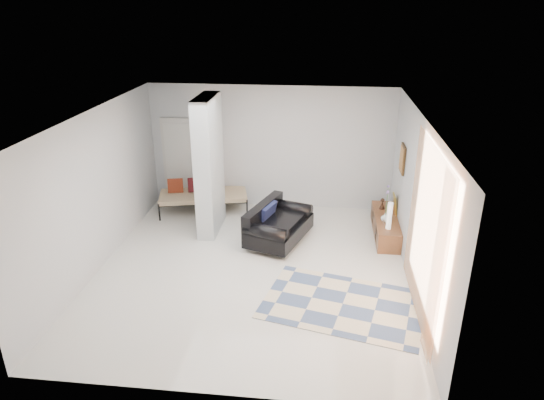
# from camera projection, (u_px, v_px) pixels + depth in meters

# --- Properties ---
(floor) EXTENTS (6.00, 6.00, 0.00)m
(floor) POSITION_uv_depth(u_px,v_px,m) (252.00, 270.00, 8.74)
(floor) COLOR silver
(floor) RESTS_ON ground
(ceiling) EXTENTS (6.00, 6.00, 0.00)m
(ceiling) POSITION_uv_depth(u_px,v_px,m) (249.00, 116.00, 7.66)
(ceiling) COLOR white
(ceiling) RESTS_ON wall_back
(wall_back) EXTENTS (6.00, 0.00, 6.00)m
(wall_back) POSITION_uv_depth(u_px,v_px,m) (271.00, 148.00, 10.95)
(wall_back) COLOR silver
(wall_back) RESTS_ON ground
(wall_front) EXTENTS (6.00, 0.00, 6.00)m
(wall_front) POSITION_uv_depth(u_px,v_px,m) (211.00, 299.00, 5.45)
(wall_front) COLOR silver
(wall_front) RESTS_ON ground
(wall_left) EXTENTS (0.00, 6.00, 6.00)m
(wall_left) POSITION_uv_depth(u_px,v_px,m) (96.00, 191.00, 8.49)
(wall_left) COLOR silver
(wall_left) RESTS_ON ground
(wall_right) EXTENTS (0.00, 6.00, 6.00)m
(wall_right) POSITION_uv_depth(u_px,v_px,m) (417.00, 205.00, 7.92)
(wall_right) COLOR silver
(wall_right) RESTS_ON ground
(partition_column) EXTENTS (0.35, 1.20, 2.80)m
(partition_column) POSITION_uv_depth(u_px,v_px,m) (209.00, 166.00, 9.78)
(partition_column) COLOR #B8BEC0
(partition_column) RESTS_ON floor
(hallway_door) EXTENTS (0.85, 0.06, 2.04)m
(hallway_door) POSITION_uv_depth(u_px,v_px,m) (181.00, 161.00, 11.28)
(hallway_door) COLOR beige
(hallway_door) RESTS_ON floor
(curtain) EXTENTS (0.00, 2.55, 2.55)m
(curtain) POSITION_uv_depth(u_px,v_px,m) (425.00, 234.00, 6.86)
(curtain) COLOR orange
(curtain) RESTS_ON wall_right
(wall_art) EXTENTS (0.04, 0.45, 0.55)m
(wall_art) POSITION_uv_depth(u_px,v_px,m) (403.00, 159.00, 9.39)
(wall_art) COLOR #35210E
(wall_art) RESTS_ON wall_right
(media_console) EXTENTS (0.45, 1.72, 0.80)m
(media_console) POSITION_uv_depth(u_px,v_px,m) (385.00, 225.00, 9.97)
(media_console) COLOR brown
(media_console) RESTS_ON floor
(loveseat) EXTENTS (1.34, 1.74, 0.76)m
(loveseat) POSITION_uv_depth(u_px,v_px,m) (276.00, 224.00, 9.66)
(loveseat) COLOR silver
(loveseat) RESTS_ON floor
(daybed) EXTENTS (2.09, 1.26, 0.77)m
(daybed) POSITION_uv_depth(u_px,v_px,m) (202.00, 194.00, 11.00)
(daybed) COLOR black
(daybed) RESTS_ON floor
(area_rug) EXTENTS (2.79, 2.18, 0.01)m
(area_rug) POSITION_uv_depth(u_px,v_px,m) (343.00, 304.00, 7.75)
(area_rug) COLOR beige
(area_rug) RESTS_ON floor
(cylinder_lamp) EXTENTS (0.10, 0.10, 0.54)m
(cylinder_lamp) POSITION_uv_depth(u_px,v_px,m) (389.00, 216.00, 9.30)
(cylinder_lamp) COLOR beige
(cylinder_lamp) RESTS_ON media_console
(bronze_figurine) EXTENTS (0.12, 0.12, 0.24)m
(bronze_figurine) POSITION_uv_depth(u_px,v_px,m) (382.00, 204.00, 10.23)
(bronze_figurine) COLOR black
(bronze_figurine) RESTS_ON media_console
(vase) EXTENTS (0.20, 0.20, 0.18)m
(vase) POSITION_uv_depth(u_px,v_px,m) (385.00, 217.00, 9.66)
(vase) COLOR white
(vase) RESTS_ON media_console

